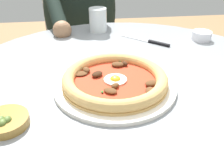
# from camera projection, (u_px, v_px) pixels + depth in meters

# --- Properties ---
(dining_table) EXTENTS (0.99, 0.99, 0.74)m
(dining_table) POSITION_uv_depth(u_px,v_px,m) (126.00, 133.00, 0.74)
(dining_table) COLOR gray
(dining_table) RESTS_ON ground
(pizza_on_plate) EXTENTS (0.30, 0.30, 0.04)m
(pizza_on_plate) POSITION_uv_depth(u_px,v_px,m) (115.00, 81.00, 0.62)
(pizza_on_plate) COLOR white
(pizza_on_plate) RESTS_ON dining_table
(water_glass) EXTENTS (0.07, 0.07, 0.09)m
(water_glass) POSITION_uv_depth(u_px,v_px,m) (98.00, 22.00, 0.96)
(water_glass) COLOR silver
(water_glass) RESTS_ON dining_table
(steak_knife) EXTENTS (0.14, 0.15, 0.01)m
(steak_knife) POSITION_uv_depth(u_px,v_px,m) (151.00, 42.00, 0.88)
(steak_knife) COLOR silver
(steak_knife) RESTS_ON dining_table
(ramekin_capers) EXTENTS (0.07, 0.07, 0.03)m
(ramekin_capers) POSITION_uv_depth(u_px,v_px,m) (202.00, 35.00, 0.89)
(ramekin_capers) COLOR white
(ramekin_capers) RESTS_ON dining_table
(olive_pan) EXTENTS (0.09, 0.12, 0.04)m
(olive_pan) POSITION_uv_depth(u_px,v_px,m) (4.00, 121.00, 0.50)
(olive_pan) COLOR olive
(olive_pan) RESTS_ON dining_table
(diner_person) EXTENTS (0.53, 0.38, 1.20)m
(diner_person) POSITION_uv_depth(u_px,v_px,m) (83.00, 51.00, 1.33)
(diner_person) COLOR #282833
(diner_person) RESTS_ON ground
(cafe_chair_diner) EXTENTS (0.44, 0.44, 0.84)m
(cafe_chair_diner) POSITION_uv_depth(u_px,v_px,m) (79.00, 44.00, 1.45)
(cafe_chair_diner) COLOR beige
(cafe_chair_diner) RESTS_ON ground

